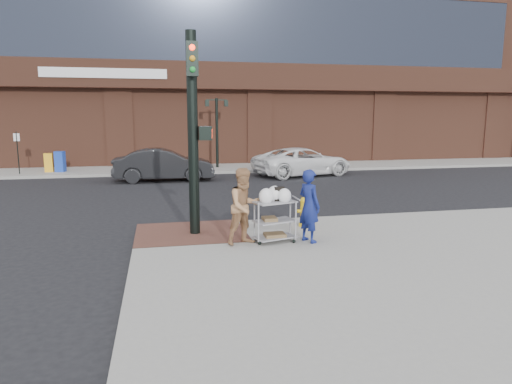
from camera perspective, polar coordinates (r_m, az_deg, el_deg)
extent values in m
plane|color=black|center=(11.17, -4.70, -6.79)|extent=(220.00, 220.00, 0.00)
cube|color=gray|center=(44.94, 5.99, 5.52)|extent=(65.00, 36.00, 0.15)
cube|color=brown|center=(11.94, -8.14, -5.01)|extent=(2.80, 2.40, 0.01)
cube|color=slate|center=(64.10, 29.11, 13.56)|extent=(14.00, 20.00, 18.00)
cylinder|color=black|center=(26.87, -4.90, 7.35)|extent=(0.16, 0.16, 4.00)
cube|color=black|center=(26.87, -4.96, 11.40)|extent=(1.20, 0.06, 0.06)
cube|color=black|center=(26.80, -6.14, 10.96)|extent=(0.22, 0.22, 0.35)
cube|color=black|center=(26.94, -3.77, 10.99)|extent=(0.22, 0.22, 0.35)
cylinder|color=black|center=(26.69, -27.62, 4.37)|extent=(0.05, 0.05, 2.20)
cylinder|color=black|center=(11.49, -7.89, 7.03)|extent=(0.26, 0.26, 5.00)
cube|color=black|center=(11.51, -6.40, 7.31)|extent=(0.32, 0.28, 0.34)
cube|color=#FF260C|center=(11.53, -5.60, 7.33)|extent=(0.02, 0.18, 0.22)
cube|color=black|center=(11.28, -8.00, 16.15)|extent=(0.28, 0.18, 0.80)
imported|color=navy|center=(10.87, 6.66, -1.72)|extent=(0.65, 0.75, 1.75)
imported|color=#AE7D52|center=(10.60, -1.41, -1.81)|extent=(1.06, 0.95, 1.80)
imported|color=black|center=(22.59, -11.45, 3.35)|extent=(4.82, 1.76, 1.58)
imported|color=white|center=(24.32, 5.87, 3.80)|extent=(5.80, 3.77, 1.48)
cube|color=gray|center=(10.77, 2.39, -1.25)|extent=(1.07, 0.78, 0.03)
cube|color=gray|center=(10.87, 2.37, -3.62)|extent=(1.07, 0.78, 0.03)
cube|color=gray|center=(10.96, 2.35, -5.63)|extent=(1.07, 0.78, 0.03)
cube|color=black|center=(10.82, 2.87, -0.29)|extent=(0.23, 0.15, 0.34)
cube|color=brown|center=(10.82, 1.71, -3.38)|extent=(0.32, 0.36, 0.09)
cube|color=brown|center=(10.95, 2.36, -5.36)|extent=(0.49, 0.38, 0.07)
cylinder|color=gold|center=(12.56, 5.97, -4.09)|extent=(0.27, 0.27, 0.08)
cylinder|color=gold|center=(12.48, 5.99, -2.56)|extent=(0.19, 0.19, 0.59)
sphere|color=gold|center=(12.42, 6.02, -1.11)|extent=(0.21, 0.21, 0.21)
cylinder|color=gold|center=(12.48, 6.00, -2.35)|extent=(0.38, 0.09, 0.09)
cube|color=#FAAE1B|center=(27.02, -24.48, 3.36)|extent=(0.45, 0.42, 1.00)
cube|color=#1C40B7|center=(26.84, -23.29, 3.52)|extent=(0.54, 0.51, 1.10)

